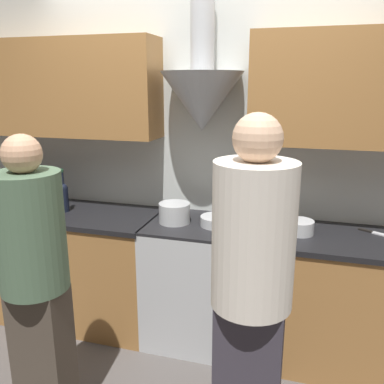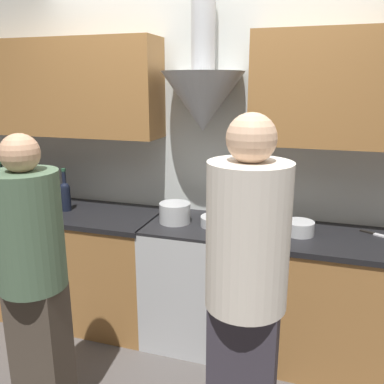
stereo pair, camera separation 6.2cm
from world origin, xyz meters
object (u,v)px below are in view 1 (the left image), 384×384
object	(u,v)px
wine_bottle_6	(43,193)
orange_fruit	(266,223)
wine_bottle_4	(21,190)
stove_range	(196,281)
person_foreground_left	(35,277)
person_foreground_right	(251,296)
stock_pot	(174,213)
wine_bottle_3	(11,189)
wine_bottle_8	(63,195)
wine_bottle_5	(31,191)
saucepan	(299,227)
mixing_bowl	(217,221)
wine_bottle_7	(51,193)

from	to	relation	value
wine_bottle_6	orange_fruit	distance (m)	1.72
wine_bottle_4	stove_range	bearing A→B (deg)	-0.33
stove_range	orange_fruit	world-z (taller)	orange_fruit
stove_range	person_foreground_left	bearing A→B (deg)	-119.36
wine_bottle_4	person_foreground_right	world-z (taller)	person_foreground_right
stock_pot	person_foreground_left	xyz separation A→B (m)	(-0.42, -0.98, -0.08)
stock_pot	wine_bottle_3	bearing A→B (deg)	178.71
wine_bottle_6	stock_pot	xyz separation A→B (m)	(1.09, -0.03, -0.06)
orange_fruit	person_foreground_left	size ratio (longest dim) A/B	0.05
wine_bottle_8	person_foreground_right	world-z (taller)	person_foreground_right
stove_range	stock_pot	world-z (taller)	stock_pot
wine_bottle_5	wine_bottle_6	xyz separation A→B (m)	(0.10, 0.01, -0.01)
wine_bottle_4	wine_bottle_6	xyz separation A→B (m)	(0.19, -0.00, -0.00)
saucepan	wine_bottle_5	bearing A→B (deg)	179.71
wine_bottle_5	stock_pot	distance (m)	1.19
wine_bottle_6	wine_bottle_8	world-z (taller)	wine_bottle_8
stock_pot	wine_bottle_6	bearing A→B (deg)	178.20
mixing_bowl	orange_fruit	distance (m)	0.33
wine_bottle_4	wine_bottle_5	xyz separation A→B (m)	(0.09, -0.01, 0.01)
wine_bottle_5	wine_bottle_8	size ratio (longest dim) A/B	1.06
person_foreground_left	wine_bottle_8	bearing A→B (deg)	115.54
wine_bottle_8	wine_bottle_4	bearing A→B (deg)	176.13
wine_bottle_8	orange_fruit	world-z (taller)	wine_bottle_8
wine_bottle_4	mixing_bowl	xyz separation A→B (m)	(1.58, -0.02, -0.10)
wine_bottle_7	mixing_bowl	size ratio (longest dim) A/B	1.46
stove_range	wine_bottle_3	xyz separation A→B (m)	(-1.52, 0.00, 0.58)
wine_bottle_3	wine_bottle_4	bearing A→B (deg)	2.20
person_foreground_left	orange_fruit	bearing A→B (deg)	44.66
wine_bottle_5	wine_bottle_7	size ratio (longest dim) A/B	1.06
wine_bottle_8	orange_fruit	distance (m)	1.52
wine_bottle_7	stove_range	bearing A→B (deg)	0.41
stock_pot	mixing_bowl	distance (m)	0.30
wine_bottle_4	saucepan	bearing A→B (deg)	-0.45
wine_bottle_3	saucepan	bearing A→B (deg)	-0.34
stove_range	wine_bottle_6	size ratio (longest dim) A/B	2.93
wine_bottle_4	mixing_bowl	size ratio (longest dim) A/B	1.41
wine_bottle_5	wine_bottle_3	bearing A→B (deg)	179.11
wine_bottle_4	saucepan	world-z (taller)	wine_bottle_4
wine_bottle_7	orange_fruit	distance (m)	1.63
stove_range	wine_bottle_4	bearing A→B (deg)	179.67
person_foreground_right	person_foreground_left	bearing A→B (deg)	179.44
wine_bottle_8	stock_pot	xyz separation A→B (m)	(0.89, -0.01, -0.06)
wine_bottle_3	person_foreground_left	size ratio (longest dim) A/B	0.20
stove_range	saucepan	world-z (taller)	saucepan
wine_bottle_7	wine_bottle_8	bearing A→B (deg)	-5.24
person_foreground_right	wine_bottle_7	bearing A→B (deg)	148.95
wine_bottle_7	orange_fruit	bearing A→B (deg)	1.28
wine_bottle_4	stock_pot	bearing A→B (deg)	-1.55
mixing_bowl	orange_fruit	world-z (taller)	orange_fruit
saucepan	person_foreground_left	xyz separation A→B (m)	(-1.26, -1.00, -0.05)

